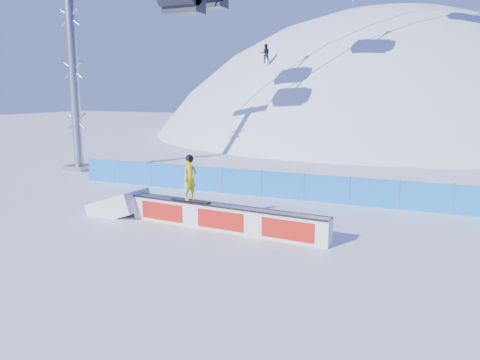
% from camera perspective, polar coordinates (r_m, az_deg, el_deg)
% --- Properties ---
extents(ground, '(160.00, 160.00, 0.00)m').
position_cam_1_polar(ground, '(17.09, 0.31, -5.36)').
color(ground, white).
rests_on(ground, ground).
extents(snow_hill, '(64.00, 64.00, 64.00)m').
position_cam_1_polar(snow_hill, '(61.77, 16.30, -11.37)').
color(snow_hill, white).
rests_on(snow_hill, ground).
extents(safety_fence, '(22.05, 0.05, 1.30)m').
position_cam_1_polar(safety_fence, '(21.04, 5.19, -0.66)').
color(safety_fence, blue).
rests_on(safety_fence, ground).
extents(rail_box, '(7.60, 1.10, 0.91)m').
position_cam_1_polar(rail_box, '(16.17, -1.99, -4.64)').
color(rail_box, white).
rests_on(rail_box, ground).
extents(snow_ramp, '(2.40, 1.61, 1.43)m').
position_cam_1_polar(snow_ramp, '(19.04, -14.46, -4.03)').
color(snow_ramp, white).
rests_on(snow_ramp, ground).
extents(snowboarder, '(1.60, 0.65, 1.65)m').
position_cam_1_polar(snowboarder, '(16.61, -6.12, 0.22)').
color(snowboarder, black).
rests_on(snowboarder, rail_box).
extents(distant_skiers, '(18.83, 13.30, 7.82)m').
position_cam_1_polar(distant_skiers, '(47.09, 17.29, 18.47)').
color(distant_skiers, black).
rests_on(distant_skiers, ground).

